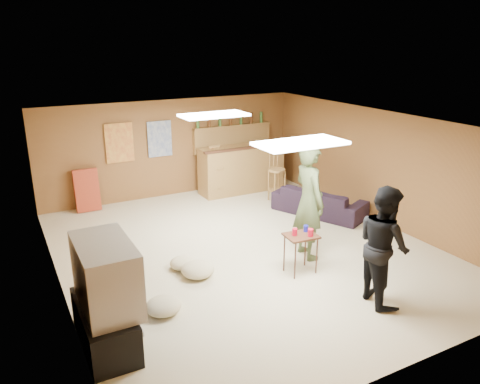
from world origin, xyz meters
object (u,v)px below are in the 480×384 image
tv_body (106,275)px  sofa (319,201)px  bar_counter (241,169)px  person_black (383,245)px  person_olive (309,201)px  tray_table (300,254)px

tv_body → sofa: size_ratio=0.58×
bar_counter → person_black: (-0.63, -5.23, 0.28)m
bar_counter → person_olive: 3.70m
sofa → person_black: bearing=132.1°
person_olive → sofa: size_ratio=1.02×
tray_table → person_black: bearing=-67.0°
sofa → tray_table: (-1.82, -1.93, 0.04)m
sofa → person_olive: bearing=112.4°
tv_body → person_olive: size_ratio=0.57×
bar_counter → tv_body: bearing=-133.0°
tv_body → bar_counter: bearing=47.0°
person_black → sofa: person_black is taller
bar_counter → sofa: size_ratio=1.05×
bar_counter → sofa: bar_counter is taller
tv_body → sofa: tv_body is taller
person_black → sofa: 3.42m
bar_counter → person_olive: (-0.69, -3.61, 0.41)m
sofa → tv_body: bearing=90.8°
tv_body → person_black: 3.61m
person_black → person_olive: bearing=14.7°
sofa → bar_counter: bearing=-6.9°
tv_body → sofa: 5.41m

